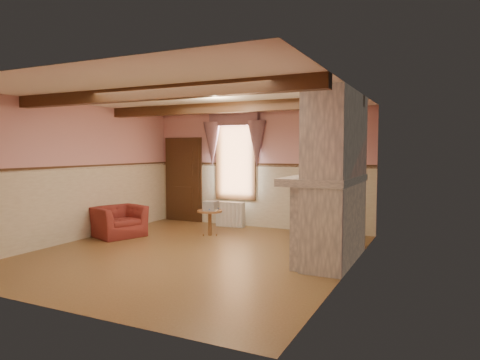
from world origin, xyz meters
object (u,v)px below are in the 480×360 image
at_px(armchair, 118,221).
at_px(bowl, 328,173).
at_px(side_table, 210,223).
at_px(radiator, 230,214).
at_px(oil_lamp, 335,166).
at_px(mantel_clock, 336,168).

xyz_separation_m(armchair, bowl, (4.49, 0.13, 1.14)).
bearing_deg(armchair, side_table, -40.66).
relative_size(radiator, oil_lamp, 2.50).
xyz_separation_m(radiator, bowl, (2.86, -1.96, 1.17)).
bearing_deg(side_table, oil_lamp, -5.53).
xyz_separation_m(bowl, mantel_clock, (0.00, 0.59, 0.05)).
relative_size(side_table, bowl, 1.42).
relative_size(side_table, mantel_clock, 2.29).
xyz_separation_m(armchair, oil_lamp, (4.49, 0.68, 1.23)).
height_order(armchair, bowl, bowl).
bearing_deg(side_table, radiator, 93.99).
distance_m(mantel_clock, oil_lamp, 0.05).
bearing_deg(mantel_clock, armchair, -170.96).
bearing_deg(bowl, radiator, 145.50).
bearing_deg(bowl, side_table, 163.54).
height_order(mantel_clock, oil_lamp, oil_lamp).
xyz_separation_m(side_table, mantel_clock, (2.78, -0.23, 1.25)).
height_order(armchair, mantel_clock, mantel_clock).
relative_size(radiator, mantel_clock, 2.92).
distance_m(radiator, bowl, 3.66).
xyz_separation_m(armchair, mantel_clock, (4.49, 0.72, 1.19)).
xyz_separation_m(armchair, side_table, (1.72, 0.95, -0.05)).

